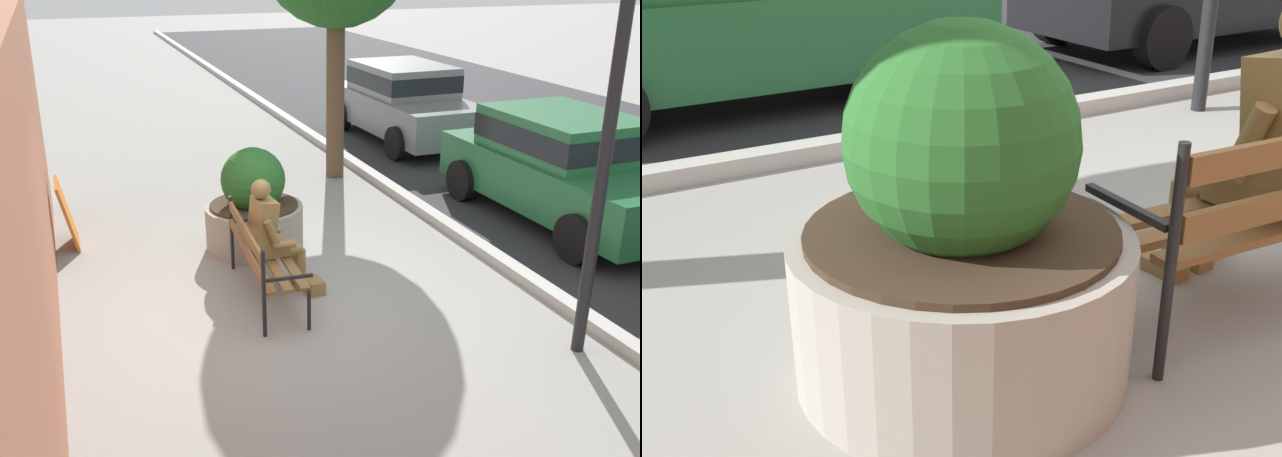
{
  "view_description": "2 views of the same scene",
  "coord_description": "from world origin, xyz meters",
  "views": [
    {
      "loc": [
        6.89,
        -2.1,
        3.68
      ],
      "look_at": [
        -0.26,
        0.53,
        0.75
      ],
      "focal_mm": 40.4,
      "sensor_mm": 36.0,
      "label": 1
    },
    {
      "loc": [
        -3.13,
        -2.1,
        1.76
      ],
      "look_at": [
        -1.77,
        0.16,
        0.6
      ],
      "focal_mm": 44.52,
      "sensor_mm": 36.0,
      "label": 2
    }
  ],
  "objects": [
    {
      "name": "street_surface",
      "position": [
        0.0,
        7.5,
        0.0
      ],
      "size": [
        60.0,
        9.0,
        0.01
      ],
      "primitive_type": "cube",
      "color": "#2D2D30",
      "rests_on": "ground"
    },
    {
      "name": "bronze_statue_seated",
      "position": [
        -0.37,
        0.04,
        0.67
      ],
      "size": [
        0.62,
        0.8,
        1.37
      ],
      "color": "olive",
      "rests_on": "ground"
    },
    {
      "name": "parked_car_green",
      "position": [
        -1.27,
        4.65,
        0.84
      ],
      "size": [
        4.13,
        1.99,
        1.56
      ],
      "color": "#236638",
      "rests_on": "ground"
    },
    {
      "name": "curb_stone",
      "position": [
        0.0,
        2.9,
        0.06
      ],
      "size": [
        60.0,
        0.2,
        0.12
      ],
      "primitive_type": "cube",
      "color": "#B2AFA8",
      "rests_on": "ground"
    },
    {
      "name": "concrete_planter",
      "position": [
        -1.77,
        0.16,
        0.54
      ],
      "size": [
        1.28,
        1.28,
        1.35
      ],
      "color": "gray",
      "rests_on": "ground"
    }
  ]
}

